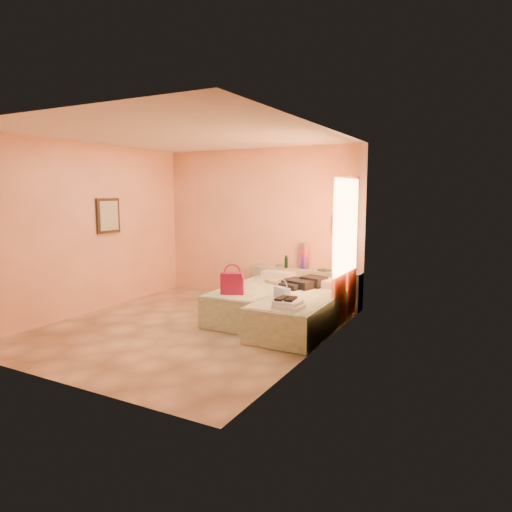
{
  "coord_description": "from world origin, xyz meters",
  "views": [
    {
      "loc": [
        3.99,
        -5.32,
        2.0
      ],
      "look_at": [
        0.68,
        0.85,
        1.02
      ],
      "focal_mm": 32.0,
      "sensor_mm": 36.0,
      "label": 1
    }
  ],
  "objects_px": {
    "bed_right": "(302,313)",
    "magenta_handbag": "(233,283)",
    "bed_left": "(258,301)",
    "water_bottle": "(286,262)",
    "blue_handbag": "(282,293)",
    "headboard_ledge": "(304,287)",
    "towel_stack": "(289,305)",
    "green_book": "(324,270)",
    "flower_vase": "(340,265)"
  },
  "relations": [
    {
      "from": "bed_left",
      "to": "water_bottle",
      "type": "distance_m",
      "value": 1.12
    },
    {
      "from": "bed_left",
      "to": "headboard_ledge",
      "type": "bearing_deg",
      "value": 69.57
    },
    {
      "from": "magenta_handbag",
      "to": "bed_left",
      "type": "bearing_deg",
      "value": 59.67
    },
    {
      "from": "bed_right",
      "to": "green_book",
      "type": "bearing_deg",
      "value": 95.02
    },
    {
      "from": "bed_right",
      "to": "magenta_handbag",
      "type": "height_order",
      "value": "magenta_handbag"
    },
    {
      "from": "blue_handbag",
      "to": "towel_stack",
      "type": "bearing_deg",
      "value": -32.39
    },
    {
      "from": "headboard_ledge",
      "to": "bed_right",
      "type": "xyz_separation_m",
      "value": [
        0.52,
        -1.37,
        -0.08
      ]
    },
    {
      "from": "bed_left",
      "to": "towel_stack",
      "type": "height_order",
      "value": "towel_stack"
    },
    {
      "from": "headboard_ledge",
      "to": "bed_right",
      "type": "height_order",
      "value": "headboard_ledge"
    },
    {
      "from": "blue_handbag",
      "to": "towel_stack",
      "type": "relative_size",
      "value": 0.71
    },
    {
      "from": "bed_right",
      "to": "blue_handbag",
      "type": "distance_m",
      "value": 0.47
    },
    {
      "from": "water_bottle",
      "to": "flower_vase",
      "type": "relative_size",
      "value": 0.89
    },
    {
      "from": "magenta_handbag",
      "to": "blue_handbag",
      "type": "height_order",
      "value": "magenta_handbag"
    },
    {
      "from": "water_bottle",
      "to": "towel_stack",
      "type": "distance_m",
      "value": 2.3
    },
    {
      "from": "magenta_handbag",
      "to": "bed_right",
      "type": "bearing_deg",
      "value": -4.68
    },
    {
      "from": "towel_stack",
      "to": "magenta_handbag",
      "type": "bearing_deg",
      "value": 159.74
    },
    {
      "from": "bed_left",
      "to": "blue_handbag",
      "type": "distance_m",
      "value": 0.98
    },
    {
      "from": "headboard_ledge",
      "to": "blue_handbag",
      "type": "height_order",
      "value": "blue_handbag"
    },
    {
      "from": "green_book",
      "to": "magenta_handbag",
      "type": "bearing_deg",
      "value": -92.05
    },
    {
      "from": "flower_vase",
      "to": "magenta_handbag",
      "type": "bearing_deg",
      "value": -123.49
    },
    {
      "from": "bed_left",
      "to": "bed_right",
      "type": "height_order",
      "value": "same"
    },
    {
      "from": "headboard_ledge",
      "to": "blue_handbag",
      "type": "bearing_deg",
      "value": -78.49
    },
    {
      "from": "green_book",
      "to": "blue_handbag",
      "type": "xyz_separation_m",
      "value": [
        -0.05,
        -1.61,
        -0.09
      ]
    },
    {
      "from": "headboard_ledge",
      "to": "magenta_handbag",
      "type": "height_order",
      "value": "magenta_handbag"
    },
    {
      "from": "bed_right",
      "to": "water_bottle",
      "type": "distance_m",
      "value": 1.65
    },
    {
      "from": "headboard_ledge",
      "to": "water_bottle",
      "type": "bearing_deg",
      "value": -171.48
    },
    {
      "from": "flower_vase",
      "to": "towel_stack",
      "type": "bearing_deg",
      "value": -90.49
    },
    {
      "from": "bed_left",
      "to": "magenta_handbag",
      "type": "bearing_deg",
      "value": -96.68
    },
    {
      "from": "headboard_ledge",
      "to": "blue_handbag",
      "type": "distance_m",
      "value": 1.7
    },
    {
      "from": "magenta_handbag",
      "to": "towel_stack",
      "type": "height_order",
      "value": "magenta_handbag"
    },
    {
      "from": "towel_stack",
      "to": "water_bottle",
      "type": "bearing_deg",
      "value": 115.33
    },
    {
      "from": "headboard_ledge",
      "to": "flower_vase",
      "type": "height_order",
      "value": "flower_vase"
    },
    {
      "from": "bed_right",
      "to": "headboard_ledge",
      "type": "bearing_deg",
      "value": 110.2
    },
    {
      "from": "green_book",
      "to": "magenta_handbag",
      "type": "height_order",
      "value": "magenta_handbag"
    },
    {
      "from": "green_book",
      "to": "magenta_handbag",
      "type": "relative_size",
      "value": 0.58
    },
    {
      "from": "green_book",
      "to": "flower_vase",
      "type": "xyz_separation_m",
      "value": [
        0.28,
        0.0,
        0.11
      ]
    },
    {
      "from": "flower_vase",
      "to": "headboard_ledge",
      "type": "bearing_deg",
      "value": 177.19
    },
    {
      "from": "green_book",
      "to": "blue_handbag",
      "type": "distance_m",
      "value": 1.62
    },
    {
      "from": "flower_vase",
      "to": "magenta_handbag",
      "type": "relative_size",
      "value": 0.72
    },
    {
      "from": "headboard_ledge",
      "to": "towel_stack",
      "type": "relative_size",
      "value": 5.86
    },
    {
      "from": "bed_right",
      "to": "flower_vase",
      "type": "height_order",
      "value": "flower_vase"
    },
    {
      "from": "bed_left",
      "to": "blue_handbag",
      "type": "bearing_deg",
      "value": -40.79
    },
    {
      "from": "green_book",
      "to": "magenta_handbag",
      "type": "xyz_separation_m",
      "value": [
        -0.83,
        -1.68,
        -0.01
      ]
    },
    {
      "from": "bed_left",
      "to": "flower_vase",
      "type": "xyz_separation_m",
      "value": [
        1.05,
        1.02,
        0.52
      ]
    },
    {
      "from": "bed_left",
      "to": "towel_stack",
      "type": "xyz_separation_m",
      "value": [
        1.03,
        -1.07,
        0.3
      ]
    },
    {
      "from": "headboard_ledge",
      "to": "magenta_handbag",
      "type": "xyz_separation_m",
      "value": [
        -0.44,
        -1.72,
        0.34
      ]
    },
    {
      "from": "bed_right",
      "to": "towel_stack",
      "type": "bearing_deg",
      "value": -81.16
    },
    {
      "from": "bed_right",
      "to": "magenta_handbag",
      "type": "relative_size",
      "value": 5.85
    },
    {
      "from": "headboard_ledge",
      "to": "blue_handbag",
      "type": "xyz_separation_m",
      "value": [
        0.34,
        -1.65,
        0.25
      ]
    },
    {
      "from": "bed_left",
      "to": "water_bottle",
      "type": "height_order",
      "value": "water_bottle"
    }
  ]
}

